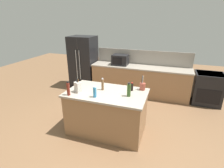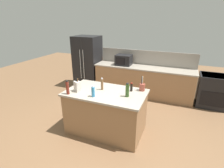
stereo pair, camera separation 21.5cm
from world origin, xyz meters
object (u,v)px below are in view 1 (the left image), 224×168
object	(u,v)px
range_oven	(207,88)
utensil_crock	(142,86)
vinegar_bottle	(68,89)
pepper_grinder	(103,84)
dish_soap_bottle	(95,92)
soy_sauce_bottle	(132,87)
microwave	(120,60)
refrigerator	(84,62)
olive_oil_bottle	(129,90)
knife_block	(78,87)

from	to	relation	value
range_oven	utensil_crock	xyz separation A→B (m)	(-1.59, -1.84, 0.56)
utensil_crock	vinegar_bottle	bearing A→B (deg)	-150.78
utensil_crock	pepper_grinder	distance (m)	0.85
dish_soap_bottle	soy_sauce_bottle	bearing A→B (deg)	41.79
microwave	pepper_grinder	xyz separation A→B (m)	(0.24, -2.12, -0.04)
range_oven	microwave	size ratio (longest dim) A/B	1.86
range_oven	microwave	xyz separation A→B (m)	(-2.64, 0.00, 0.64)
soy_sauce_bottle	pepper_grinder	world-z (taller)	pepper_grinder
refrigerator	microwave	size ratio (longest dim) A/B	3.62
pepper_grinder	olive_oil_bottle	bearing A→B (deg)	-11.97
refrigerator	utensil_crock	world-z (taller)	refrigerator
refrigerator	pepper_grinder	bearing A→B (deg)	-53.46
olive_oil_bottle	refrigerator	bearing A→B (deg)	133.90
vinegar_bottle	pepper_grinder	world-z (taller)	vinegar_bottle
olive_oil_bottle	vinegar_bottle	bearing A→B (deg)	-163.29
microwave	range_oven	bearing A→B (deg)	-0.00
range_oven	olive_oil_bottle	world-z (taller)	olive_oil_bottle
soy_sauce_bottle	refrigerator	bearing A→B (deg)	137.74
microwave	knife_block	distance (m)	2.40
range_oven	utensil_crock	size ratio (longest dim) A/B	2.87
range_oven	knife_block	size ratio (longest dim) A/B	3.17
knife_block	dish_soap_bottle	size ratio (longest dim) A/B	1.28
soy_sauce_bottle	olive_oil_bottle	world-z (taller)	olive_oil_bottle
refrigerator	range_oven	xyz separation A→B (m)	(4.00, -0.05, -0.43)
refrigerator	dish_soap_bottle	xyz separation A→B (m)	(1.60, -2.55, 0.15)
refrigerator	olive_oil_bottle	bearing A→B (deg)	-46.10
olive_oil_bottle	utensil_crock	bearing A→B (deg)	64.09
utensil_crock	range_oven	bearing A→B (deg)	49.05
vinegar_bottle	dish_soap_bottle	size ratio (longest dim) A/B	1.28
knife_block	dish_soap_bottle	xyz separation A→B (m)	(0.43, -0.11, -0.01)
soy_sauce_bottle	pepper_grinder	size ratio (longest dim) A/B	0.70
olive_oil_bottle	pepper_grinder	xyz separation A→B (m)	(-0.60, 0.13, -0.01)
dish_soap_bottle	range_oven	bearing A→B (deg)	46.09
range_oven	olive_oil_bottle	distance (m)	2.94
refrigerator	microwave	distance (m)	1.38
refrigerator	pepper_grinder	xyz separation A→B (m)	(1.61, -2.17, 0.17)
microwave	utensil_crock	xyz separation A→B (m)	(1.04, -1.84, -0.08)
microwave	utensil_crock	world-z (taller)	microwave
utensil_crock	olive_oil_bottle	world-z (taller)	utensil_crock
dish_soap_bottle	pepper_grinder	xyz separation A→B (m)	(0.01, 0.38, 0.02)
vinegar_bottle	olive_oil_bottle	bearing A→B (deg)	16.71
knife_block	soy_sauce_bottle	world-z (taller)	knife_block
refrigerator	olive_oil_bottle	size ratio (longest dim) A/B	6.34
refrigerator	knife_block	world-z (taller)	refrigerator
vinegar_bottle	dish_soap_bottle	xyz separation A→B (m)	(0.53, 0.09, -0.03)
refrigerator	knife_block	distance (m)	2.71
knife_block	pepper_grinder	bearing A→B (deg)	56.36
soy_sauce_bottle	dish_soap_bottle	distance (m)	0.82
soy_sauce_bottle	knife_block	bearing A→B (deg)	-157.11
olive_oil_bottle	dish_soap_bottle	size ratio (longest dim) A/B	1.24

